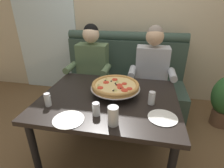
{
  "coord_description": "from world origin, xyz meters",
  "views": [
    {
      "loc": [
        0.3,
        -1.36,
        1.51
      ],
      "look_at": [
        0.02,
        0.09,
        0.82
      ],
      "focal_mm": 28.01,
      "sensor_mm": 36.0,
      "label": 1
    }
  ],
  "objects_px": {
    "shaker_parmesan": "(152,99)",
    "dining_table": "(109,105)",
    "plate_near_right": "(163,117)",
    "shaker_oregano": "(96,110)",
    "drinking_glass": "(113,117)",
    "diner_left": "(91,70)",
    "pizza": "(115,86)",
    "shaker_pepper_flakes": "(48,100)",
    "plate_near_left": "(68,119)",
    "booth_bench": "(122,85)",
    "diner_right": "(151,74)"
  },
  "relations": [
    {
      "from": "pizza",
      "to": "dining_table",
      "type": "bearing_deg",
      "value": -125.16
    },
    {
      "from": "shaker_parmesan",
      "to": "plate_near_left",
      "type": "distance_m",
      "value": 0.7
    },
    {
      "from": "diner_right",
      "to": "plate_near_right",
      "type": "xyz_separation_m",
      "value": [
        0.08,
        -0.93,
        0.02
      ]
    },
    {
      "from": "dining_table",
      "to": "shaker_parmesan",
      "type": "bearing_deg",
      "value": -5.92
    },
    {
      "from": "shaker_parmesan",
      "to": "dining_table",
      "type": "bearing_deg",
      "value": 174.08
    },
    {
      "from": "diner_right",
      "to": "plate_near_left",
      "type": "xyz_separation_m",
      "value": [
        -0.61,
        -1.08,
        0.02
      ]
    },
    {
      "from": "dining_table",
      "to": "diner_left",
      "type": "xyz_separation_m",
      "value": [
        -0.39,
        0.69,
        0.07
      ]
    },
    {
      "from": "drinking_glass",
      "to": "diner_left",
      "type": "bearing_deg",
      "value": 115.35
    },
    {
      "from": "booth_bench",
      "to": "plate_near_right",
      "type": "height_order",
      "value": "booth_bench"
    },
    {
      "from": "dining_table",
      "to": "plate_near_left",
      "type": "xyz_separation_m",
      "value": [
        -0.22,
        -0.39,
        0.09
      ]
    },
    {
      "from": "shaker_pepper_flakes",
      "to": "booth_bench",
      "type": "bearing_deg",
      "value": 68.76
    },
    {
      "from": "plate_near_left",
      "to": "pizza",
      "type": "bearing_deg",
      "value": 59.84
    },
    {
      "from": "shaker_pepper_flakes",
      "to": "plate_near_left",
      "type": "relative_size",
      "value": 0.48
    },
    {
      "from": "shaker_pepper_flakes",
      "to": "diner_right",
      "type": "bearing_deg",
      "value": 47.37
    },
    {
      "from": "diner_right",
      "to": "dining_table",
      "type": "bearing_deg",
      "value": -119.43
    },
    {
      "from": "dining_table",
      "to": "shaker_parmesan",
      "type": "height_order",
      "value": "shaker_parmesan"
    },
    {
      "from": "pizza",
      "to": "plate_near_left",
      "type": "height_order",
      "value": "pizza"
    },
    {
      "from": "diner_right",
      "to": "shaker_parmesan",
      "type": "distance_m",
      "value": 0.74
    },
    {
      "from": "plate_near_right",
      "to": "shaker_parmesan",
      "type": "bearing_deg",
      "value": 113.6
    },
    {
      "from": "diner_right",
      "to": "drinking_glass",
      "type": "distance_m",
      "value": 1.11
    },
    {
      "from": "shaker_pepper_flakes",
      "to": "plate_near_right",
      "type": "relative_size",
      "value": 0.51
    },
    {
      "from": "shaker_pepper_flakes",
      "to": "drinking_glass",
      "type": "xyz_separation_m",
      "value": [
        0.58,
        -0.14,
        0.01
      ]
    },
    {
      "from": "pizza",
      "to": "shaker_oregano",
      "type": "height_order",
      "value": "pizza"
    },
    {
      "from": "dining_table",
      "to": "diner_left",
      "type": "bearing_deg",
      "value": 119.43
    },
    {
      "from": "diner_left",
      "to": "plate_near_right",
      "type": "height_order",
      "value": "diner_left"
    },
    {
      "from": "dining_table",
      "to": "shaker_pepper_flakes",
      "type": "height_order",
      "value": "shaker_pepper_flakes"
    },
    {
      "from": "booth_bench",
      "to": "pizza",
      "type": "relative_size",
      "value": 3.78
    },
    {
      "from": "shaker_parmesan",
      "to": "shaker_oregano",
      "type": "height_order",
      "value": "shaker_parmesan"
    },
    {
      "from": "plate_near_left",
      "to": "booth_bench",
      "type": "bearing_deg",
      "value": 80.83
    },
    {
      "from": "diner_right",
      "to": "shaker_pepper_flakes",
      "type": "xyz_separation_m",
      "value": [
        -0.86,
        -0.93,
        0.06
      ]
    },
    {
      "from": "booth_bench",
      "to": "plate_near_left",
      "type": "distance_m",
      "value": 1.41
    },
    {
      "from": "shaker_oregano",
      "to": "drinking_glass",
      "type": "height_order",
      "value": "drinking_glass"
    },
    {
      "from": "pizza",
      "to": "plate_near_right",
      "type": "distance_m",
      "value": 0.52
    },
    {
      "from": "dining_table",
      "to": "booth_bench",
      "type": "bearing_deg",
      "value": 90.0
    },
    {
      "from": "diner_right",
      "to": "drinking_glass",
      "type": "bearing_deg",
      "value": -104.43
    },
    {
      "from": "dining_table",
      "to": "drinking_glass",
      "type": "relative_size",
      "value": 8.63
    },
    {
      "from": "dining_table",
      "to": "shaker_oregano",
      "type": "height_order",
      "value": "shaker_oregano"
    },
    {
      "from": "dining_table",
      "to": "plate_near_left",
      "type": "relative_size",
      "value": 5.31
    },
    {
      "from": "diner_right",
      "to": "pizza",
      "type": "bearing_deg",
      "value": -118.72
    },
    {
      "from": "pizza",
      "to": "plate_near_right",
      "type": "xyz_separation_m",
      "value": [
        0.42,
        -0.3,
        -0.08
      ]
    },
    {
      "from": "shaker_parmesan",
      "to": "shaker_oregano",
      "type": "distance_m",
      "value": 0.49
    },
    {
      "from": "shaker_parmesan",
      "to": "booth_bench",
      "type": "bearing_deg",
      "value": 110.98
    },
    {
      "from": "pizza",
      "to": "shaker_pepper_flakes",
      "type": "relative_size",
      "value": 4.07
    },
    {
      "from": "pizza",
      "to": "shaker_parmesan",
      "type": "height_order",
      "value": "pizza"
    },
    {
      "from": "drinking_glass",
      "to": "shaker_pepper_flakes",
      "type": "bearing_deg",
      "value": 166.43
    },
    {
      "from": "dining_table",
      "to": "diner_right",
      "type": "relative_size",
      "value": 0.97
    },
    {
      "from": "pizza",
      "to": "plate_near_right",
      "type": "bearing_deg",
      "value": -36.15
    },
    {
      "from": "booth_bench",
      "to": "shaker_parmesan",
      "type": "bearing_deg",
      "value": -69.02
    },
    {
      "from": "shaker_pepper_flakes",
      "to": "plate_near_left",
      "type": "distance_m",
      "value": 0.29
    },
    {
      "from": "dining_table",
      "to": "shaker_parmesan",
      "type": "relative_size",
      "value": 10.96
    }
  ]
}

